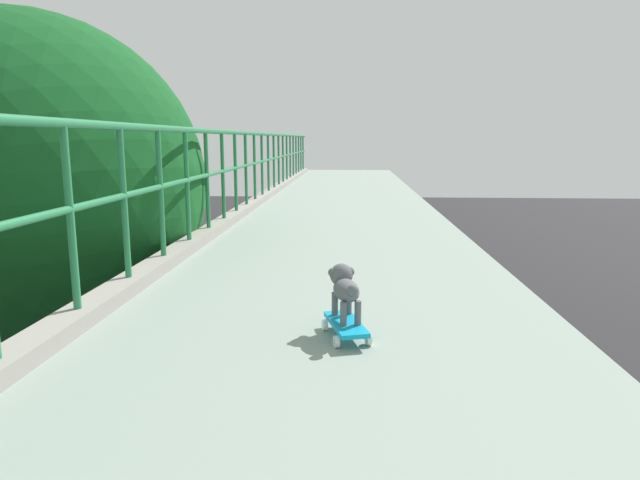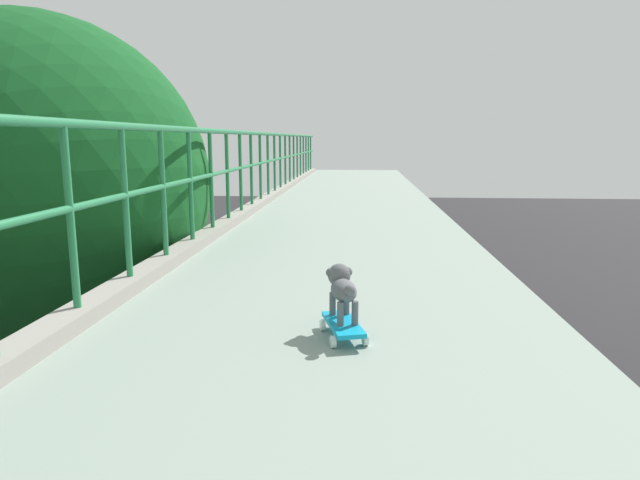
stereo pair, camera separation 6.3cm
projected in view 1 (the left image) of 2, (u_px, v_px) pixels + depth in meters
The scene contains 4 objects.
city_bus at pixel (112, 247), 23.02m from camera, with size 2.65×10.65×3.34m.
roadside_tree_mid at pixel (33, 196), 5.95m from camera, with size 3.68×3.68×7.63m.
toy_skateboard at pixel (346, 326), 2.97m from camera, with size 0.28×0.44×0.09m.
small_dog at pixel (345, 286), 3.01m from camera, with size 0.20×0.35×0.29m.
Camera 1 is at (1.31, -1.12, 6.32)m, focal length 31.11 mm.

